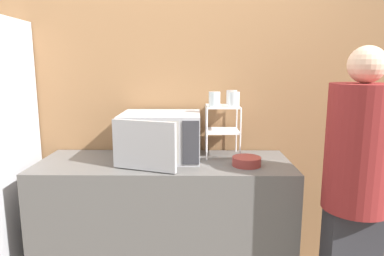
% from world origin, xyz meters
% --- Properties ---
extents(wall_back, '(8.00, 0.06, 2.60)m').
position_xyz_m(wall_back, '(0.00, 0.65, 1.30)').
color(wall_back, olive).
rests_on(wall_back, ground_plane).
extents(counter, '(1.68, 0.61, 0.93)m').
position_xyz_m(counter, '(0.00, 0.31, 0.47)').
color(counter, '#595654').
rests_on(counter, ground_plane).
extents(microwave, '(0.54, 0.57, 0.31)m').
position_xyz_m(microwave, '(-0.03, 0.36, 1.09)').
color(microwave, '#ADADB2').
rests_on(microwave, counter).
extents(dish_rack, '(0.23, 0.24, 0.36)m').
position_xyz_m(dish_rack, '(0.39, 0.46, 1.19)').
color(dish_rack, white).
rests_on(dish_rack, counter).
extents(glass_front_left, '(0.08, 0.08, 0.10)m').
position_xyz_m(glass_front_left, '(0.33, 0.39, 1.34)').
color(glass_front_left, silver).
rests_on(glass_front_left, dish_rack).
extents(glass_back_right, '(0.08, 0.08, 0.10)m').
position_xyz_m(glass_back_right, '(0.46, 0.53, 1.34)').
color(glass_back_right, silver).
rests_on(glass_back_right, dish_rack).
extents(glass_front_right, '(0.08, 0.08, 0.10)m').
position_xyz_m(glass_front_right, '(0.46, 0.39, 1.34)').
color(glass_front_right, silver).
rests_on(glass_front_right, dish_rack).
extents(bowl, '(0.18, 0.18, 0.06)m').
position_xyz_m(bowl, '(0.53, 0.21, 0.96)').
color(bowl, maroon).
rests_on(bowl, counter).
extents(person, '(0.36, 0.36, 1.67)m').
position_xyz_m(person, '(1.10, -0.07, 0.93)').
color(person, '#2D2D33').
rests_on(person, ground_plane).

